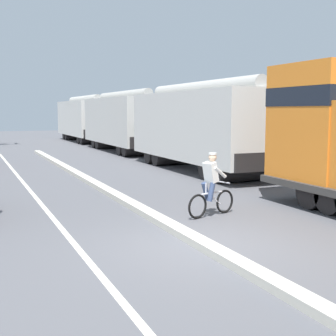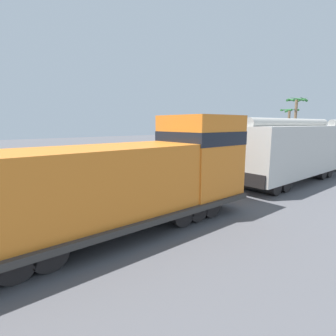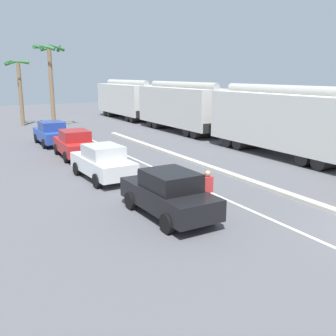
{
  "view_description": "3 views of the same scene",
  "coord_description": "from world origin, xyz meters",
  "px_view_note": "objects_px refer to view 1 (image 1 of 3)",
  "views": [
    {
      "loc": [
        -4.43,
        -8.49,
        2.83
      ],
      "look_at": [
        0.81,
        3.58,
        1.21
      ],
      "focal_mm": 50.0,
      "sensor_mm": 36.0,
      "label": 1
    },
    {
      "loc": [
        13.67,
        -5.99,
        3.85
      ],
      "look_at": [
        3.37,
        2.58,
        1.58
      ],
      "focal_mm": 28.0,
      "sensor_mm": 36.0,
      "label": 2
    },
    {
      "loc": [
        -11.57,
        -5.93,
        4.8
      ],
      "look_at": [
        -4.39,
        6.92,
        1.27
      ],
      "focal_mm": 42.0,
      "sensor_mm": 36.0,
      "label": 3
    }
  ],
  "objects_px": {
    "hopper_car_lead": "(200,127)",
    "cyclist": "(211,186)",
    "hopper_car_middle": "(123,122)",
    "hopper_car_trailing": "(84,119)"
  },
  "relations": [
    {
      "from": "hopper_car_lead",
      "to": "cyclist",
      "type": "distance_m",
      "value": 9.69
    },
    {
      "from": "hopper_car_trailing",
      "to": "cyclist",
      "type": "relative_size",
      "value": 6.18
    },
    {
      "from": "hopper_car_lead",
      "to": "cyclist",
      "type": "bearing_deg",
      "value": -115.52
    },
    {
      "from": "hopper_car_lead",
      "to": "hopper_car_middle",
      "type": "xyz_separation_m",
      "value": [
        0.0,
        11.6,
        0.0
      ]
    },
    {
      "from": "hopper_car_trailing",
      "to": "cyclist",
      "type": "xyz_separation_m",
      "value": [
        -4.14,
        -31.87,
        -1.26
      ]
    },
    {
      "from": "hopper_car_middle",
      "to": "cyclist",
      "type": "distance_m",
      "value": 20.73
    },
    {
      "from": "hopper_car_lead",
      "to": "hopper_car_middle",
      "type": "bearing_deg",
      "value": 90.0
    },
    {
      "from": "hopper_car_lead",
      "to": "hopper_car_middle",
      "type": "distance_m",
      "value": 11.6
    },
    {
      "from": "hopper_car_lead",
      "to": "cyclist",
      "type": "height_order",
      "value": "hopper_car_lead"
    },
    {
      "from": "cyclist",
      "to": "hopper_car_lead",
      "type": "bearing_deg",
      "value": 64.48
    }
  ]
}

